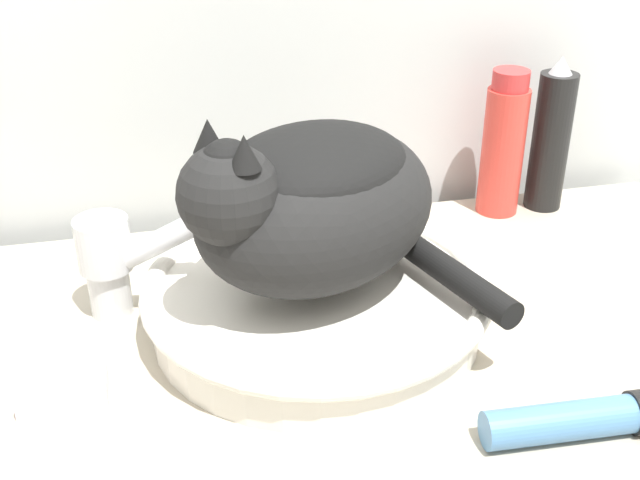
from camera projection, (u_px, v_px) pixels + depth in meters
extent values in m
cylinder|color=white|center=(317.00, 305.00, 0.82)|extent=(0.34, 0.34, 0.05)
torus|color=white|center=(317.00, 285.00, 0.81)|extent=(0.36, 0.36, 0.02)
ellipsoid|color=black|center=(317.00, 207.00, 0.77)|extent=(0.32, 0.29, 0.16)
ellipsoid|color=black|center=(316.00, 166.00, 0.75)|extent=(0.24, 0.23, 0.07)
sphere|color=black|center=(229.00, 195.00, 0.69)|extent=(0.09, 0.09, 0.09)
sphere|color=black|center=(227.00, 168.00, 0.68)|extent=(0.05, 0.05, 0.05)
cone|color=black|center=(208.00, 135.00, 0.68)|extent=(0.03, 0.03, 0.03)
cone|color=black|center=(244.00, 152.00, 0.65)|extent=(0.03, 0.03, 0.03)
cylinder|color=black|center=(442.00, 267.00, 0.80)|extent=(0.09, 0.20, 0.03)
cylinder|color=silver|center=(110.00, 290.00, 0.84)|extent=(0.04, 0.04, 0.05)
cylinder|color=silver|center=(151.00, 246.00, 0.81)|extent=(0.11, 0.06, 0.08)
cylinder|color=silver|center=(103.00, 244.00, 0.82)|extent=(0.06, 0.06, 0.06)
cylinder|color=#DB3D33|center=(502.00, 152.00, 1.04)|extent=(0.05, 0.05, 0.17)
cylinder|color=red|center=(511.00, 80.00, 0.99)|extent=(0.05, 0.05, 0.02)
cylinder|color=black|center=(550.00, 142.00, 1.04)|extent=(0.05, 0.05, 0.18)
cone|color=#B7B7BC|center=(562.00, 65.00, 1.00)|extent=(0.03, 0.03, 0.02)
cylinder|color=#4C7FB2|center=(559.00, 422.00, 0.68)|extent=(0.13, 0.04, 0.03)
cylinder|color=black|center=(640.00, 412.00, 0.69)|extent=(0.02, 0.04, 0.04)
cube|color=silver|center=(63.00, 388.00, 0.73)|extent=(0.08, 0.05, 0.02)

